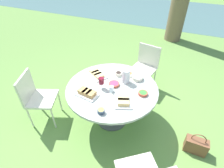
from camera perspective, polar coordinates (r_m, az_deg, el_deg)
The scene contains 18 objects.
ground_plane at distance 3.07m, azimuth 0.00°, elevation -11.44°, with size 40.00×40.00×0.00m, color #668E42.
river_strip at distance 9.23m, azimuth 19.29°, elevation 21.31°, with size 40.00×4.79×0.01m.
dining_table at distance 2.64m, azimuth 0.00°, elevation -2.64°, with size 1.36×1.36×0.71m.
chair_near_right at distance 3.52m, azimuth 10.87°, elevation 6.29°, with size 0.51×0.50×0.89m.
chair_far_back at distance 2.97m, azimuth -23.56°, elevation -3.37°, with size 0.55×0.57×0.89m.
water_pitcher at distance 2.62m, azimuth 4.61°, elevation 2.56°, with size 0.13×0.12×0.22m.
wine_glass at distance 2.49m, azimuth -3.53°, elevation 0.97°, with size 0.08×0.08×0.18m.
platter_bread_main at distance 2.44m, azimuth -8.13°, elevation -2.95°, with size 0.33×0.23×0.08m.
platter_charcuterie at distance 2.33m, azimuth 3.69°, elevation -5.34°, with size 0.33×0.39×0.07m.
platter_sandwich_side at distance 2.82m, azimuth -5.04°, elevation 3.29°, with size 0.40×0.36×0.06m.
bowl_fries at distance 2.19m, azimuth -3.61°, elevation -8.79°, with size 0.09×0.09×0.06m.
bowl_salad at distance 2.48m, azimuth 10.07°, elevation -3.02°, with size 0.13×0.13×0.04m.
bowl_olives at distance 2.81m, azimuth 2.15°, elevation 3.37°, with size 0.10×0.10×0.05m.
bowl_dip_red at distance 2.60m, azimuth 0.68°, elevation -0.01°, with size 0.16×0.16×0.04m.
bowl_dip_cream at distance 2.74m, azimuth 8.33°, elevation 2.10°, with size 0.17×0.17×0.06m.
bowl_roasted_veg at distance 2.83m, azimuth 5.22°, elevation 3.32°, with size 0.16×0.16×0.04m.
cup_water_near at distance 2.47m, azimuth -0.19°, elevation -1.65°, with size 0.07×0.07×0.09m.
handbag at distance 2.88m, azimuth 25.71°, elevation -17.58°, with size 0.30×0.14×0.37m.
Camera 1 is at (0.81, -1.84, 2.33)m, focal length 28.00 mm.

